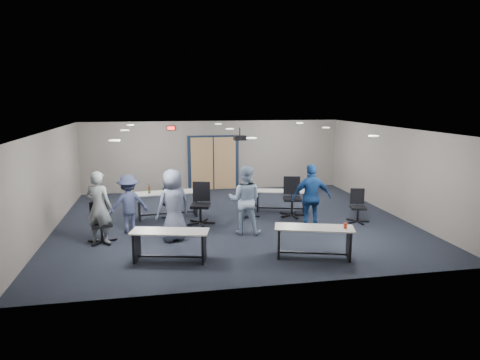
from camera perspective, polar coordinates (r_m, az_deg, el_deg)
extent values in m
plane|color=black|center=(12.65, -0.94, -5.48)|extent=(10.00, 10.00, 0.00)
cube|color=gray|center=(16.74, -3.59, 3.25)|extent=(10.00, 0.04, 2.70)
cube|color=gray|center=(8.06, 4.51, -5.09)|extent=(10.00, 0.04, 2.70)
cube|color=gray|center=(12.52, -24.14, -0.26)|extent=(0.04, 9.00, 2.70)
cube|color=gray|center=(14.07, 19.54, 1.19)|extent=(0.04, 9.00, 2.70)
cube|color=silver|center=(12.17, -0.98, 6.81)|extent=(10.00, 9.00, 0.04)
cube|color=#101D32|center=(16.76, -3.56, 2.22)|extent=(2.00, 0.06, 2.20)
cube|color=tan|center=(16.69, -5.09, 2.16)|extent=(0.85, 0.04, 2.05)
cube|color=tan|center=(16.80, -2.03, 2.26)|extent=(0.85, 0.04, 2.05)
cube|color=black|center=(16.46, -9.18, 6.85)|extent=(0.32, 0.05, 0.18)
cube|color=#FF0C0C|center=(16.43, -9.18, 6.85)|extent=(0.26, 0.02, 0.12)
cylinder|color=black|center=(12.73, -0.03, 6.44)|extent=(0.04, 0.04, 0.24)
cube|color=black|center=(12.74, -0.03, 5.64)|extent=(0.35, 0.30, 0.14)
cylinder|color=black|center=(12.60, 0.10, 5.58)|extent=(0.08, 0.03, 0.08)
cube|color=#B6B4AC|center=(9.60, -9.35, -6.78)|extent=(1.78, 0.95, 0.03)
cube|color=black|center=(9.89, -13.62, -8.52)|extent=(0.17, 0.52, 0.66)
cube|color=black|center=(9.58, -4.81, -8.88)|extent=(0.17, 0.52, 0.66)
cube|color=black|center=(9.79, -9.25, -10.02)|extent=(1.48, 0.40, 0.04)
cube|color=#B6B4AC|center=(9.79, 9.86, -6.29)|extent=(1.85, 1.08, 0.03)
cube|color=black|center=(9.89, 5.22, -8.18)|extent=(0.20, 0.53, 0.68)
cube|color=black|center=(9.99, 14.31, -8.29)|extent=(0.20, 0.53, 0.68)
cube|color=black|center=(9.99, 9.75, -9.58)|extent=(1.51, 0.51, 0.04)
cylinder|color=red|center=(9.84, 13.87, -5.92)|extent=(0.08, 0.08, 0.12)
cube|color=#B6B4AC|center=(13.10, -9.69, -1.66)|extent=(1.95, 0.81, 0.03)
cube|color=black|center=(13.12, -13.31, -3.51)|extent=(0.11, 0.58, 0.74)
cube|color=black|center=(13.30, -6.02, -3.08)|extent=(0.11, 0.58, 0.74)
cube|color=black|center=(13.25, -9.60, -4.40)|extent=(1.69, 0.21, 0.04)
cube|color=#B6B4AC|center=(13.67, 5.47, -1.47)|extent=(1.73, 0.96, 0.03)
cube|color=black|center=(13.75, 2.40, -2.78)|extent=(0.18, 0.50, 0.64)
cube|color=black|center=(13.77, 8.49, -2.87)|extent=(0.18, 0.50, 0.64)
cube|color=black|center=(13.80, 5.43, -3.75)|extent=(1.42, 0.43, 0.04)
imported|color=gray|center=(11.09, -18.32, -3.49)|extent=(0.78, 0.65, 1.83)
imported|color=slate|center=(10.89, -8.89, -3.33)|extent=(1.06, 0.91, 1.83)
imported|color=#AFC9E8|center=(11.31, 0.66, -2.66)|extent=(1.06, 0.94, 1.83)
imported|color=navy|center=(11.72, 9.50, -2.33)|extent=(1.10, 0.52, 1.83)
imported|color=#384065|center=(11.80, -14.63, -3.09)|extent=(1.13, 0.82, 1.58)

